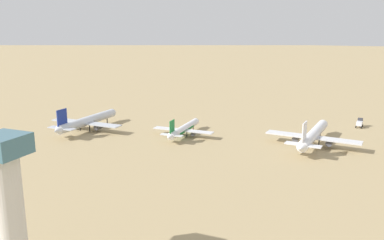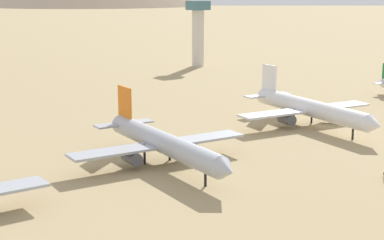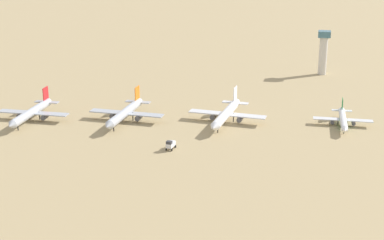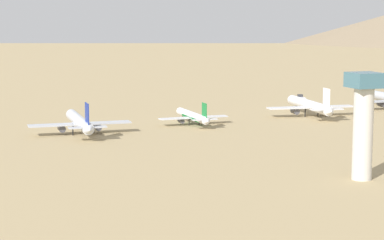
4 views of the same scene
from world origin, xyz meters
name	(u,v)px [view 4 (image 4 of 4)]	position (x,y,z in m)	size (l,w,h in m)	color
ground_plane	(302,116)	(0.00, 0.00, 0.00)	(1800.00, 1800.00, 0.00)	tan
parked_jet_2	(310,105)	(-1.39, -2.37, 4.19)	(43.21, 35.20, 12.46)	white
parked_jet_3	(193,116)	(-7.17, 48.27, 3.05)	(31.72, 25.71, 9.17)	white
parked_jet_4	(80,122)	(-14.40, 90.79, 4.08)	(41.98, 34.04, 12.12)	silver
service_truck	(301,99)	(36.42, -18.66, 2.08)	(5.44, 3.25, 3.90)	silver
control_tower	(363,120)	(-104.60, 39.29, 14.62)	(7.20, 7.20, 25.93)	beige
desert_hill_0	(361,20)	(815.20, -539.63, 28.95)	(222.96, 222.96, 57.90)	#7A6854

